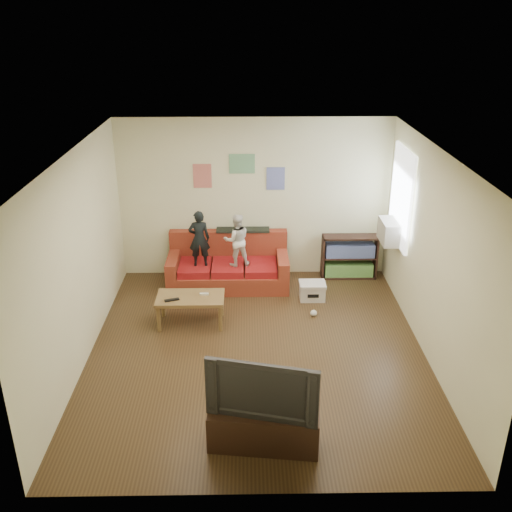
{
  "coord_description": "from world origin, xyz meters",
  "views": [
    {
      "loc": [
        -0.12,
        -6.58,
        4.27
      ],
      "look_at": [
        0.0,
        0.8,
        1.05
      ],
      "focal_mm": 40.0,
      "sensor_mm": 36.0,
      "label": 1
    }
  ],
  "objects_px": {
    "child_b": "(237,240)",
    "tv_stand": "(264,429)",
    "sofa": "(228,267)",
    "bookshelf": "(349,259)",
    "file_box": "(312,291)",
    "coffee_table": "(190,300)",
    "child_a": "(199,239)",
    "television": "(264,386)"
  },
  "relations": [
    {
      "from": "child_b",
      "to": "file_box",
      "type": "distance_m",
      "value": 1.45
    },
    {
      "from": "child_b",
      "to": "tv_stand",
      "type": "xyz_separation_m",
      "value": [
        0.33,
        -3.73,
        -0.64
      ]
    },
    {
      "from": "bookshelf",
      "to": "television",
      "type": "relative_size",
      "value": 0.81
    },
    {
      "from": "sofa",
      "to": "file_box",
      "type": "distance_m",
      "value": 1.48
    },
    {
      "from": "child_b",
      "to": "television",
      "type": "height_order",
      "value": "child_b"
    },
    {
      "from": "bookshelf",
      "to": "tv_stand",
      "type": "bearing_deg",
      "value": -110.94
    },
    {
      "from": "sofa",
      "to": "bookshelf",
      "type": "bearing_deg",
      "value": 6.44
    },
    {
      "from": "sofa",
      "to": "bookshelf",
      "type": "height_order",
      "value": "sofa"
    },
    {
      "from": "file_box",
      "to": "tv_stand",
      "type": "relative_size",
      "value": 0.36
    },
    {
      "from": "bookshelf",
      "to": "file_box",
      "type": "distance_m",
      "value": 1.1
    },
    {
      "from": "sofa",
      "to": "television",
      "type": "xyz_separation_m",
      "value": [
        0.48,
        -3.9,
        0.47
      ]
    },
    {
      "from": "coffee_table",
      "to": "television",
      "type": "bearing_deg",
      "value": -68.99
    },
    {
      "from": "bookshelf",
      "to": "television",
      "type": "bearing_deg",
      "value": -110.94
    },
    {
      "from": "sofa",
      "to": "child_b",
      "type": "relative_size",
      "value": 2.27
    },
    {
      "from": "child_b",
      "to": "coffee_table",
      "type": "relative_size",
      "value": 0.89
    },
    {
      "from": "sofa",
      "to": "child_a",
      "type": "distance_m",
      "value": 0.76
    },
    {
      "from": "sofa",
      "to": "child_b",
      "type": "distance_m",
      "value": 0.6
    },
    {
      "from": "sofa",
      "to": "child_a",
      "type": "bearing_deg",
      "value": -159.65
    },
    {
      "from": "sofa",
      "to": "tv_stand",
      "type": "xyz_separation_m",
      "value": [
        0.48,
        -3.9,
        -0.08
      ]
    },
    {
      "from": "coffee_table",
      "to": "file_box",
      "type": "xyz_separation_m",
      "value": [
        1.86,
        0.73,
        -0.23
      ]
    },
    {
      "from": "child_a",
      "to": "tv_stand",
      "type": "relative_size",
      "value": 0.81
    },
    {
      "from": "tv_stand",
      "to": "television",
      "type": "relative_size",
      "value": 1.0
    },
    {
      "from": "sofa",
      "to": "child_b",
      "type": "bearing_deg",
      "value": -48.58
    },
    {
      "from": "child_b",
      "to": "tv_stand",
      "type": "bearing_deg",
      "value": 84.82
    },
    {
      "from": "child_a",
      "to": "coffee_table",
      "type": "bearing_deg",
      "value": 82.99
    },
    {
      "from": "coffee_table",
      "to": "bookshelf",
      "type": "bearing_deg",
      "value": 31.13
    },
    {
      "from": "tv_stand",
      "to": "sofa",
      "type": "bearing_deg",
      "value": 103.91
    },
    {
      "from": "child_a",
      "to": "child_b",
      "type": "relative_size",
      "value": 1.07
    },
    {
      "from": "tv_stand",
      "to": "television",
      "type": "distance_m",
      "value": 0.55
    },
    {
      "from": "tv_stand",
      "to": "television",
      "type": "bearing_deg",
      "value": 0.0
    },
    {
      "from": "child_a",
      "to": "tv_stand",
      "type": "bearing_deg",
      "value": 100.03
    },
    {
      "from": "tv_stand",
      "to": "television",
      "type": "height_order",
      "value": "television"
    },
    {
      "from": "child_a",
      "to": "bookshelf",
      "type": "bearing_deg",
      "value": -174.88
    },
    {
      "from": "child_b",
      "to": "file_box",
      "type": "height_order",
      "value": "child_b"
    },
    {
      "from": "bookshelf",
      "to": "file_box",
      "type": "relative_size",
      "value": 2.27
    },
    {
      "from": "child_b",
      "to": "coffee_table",
      "type": "xyz_separation_m",
      "value": [
        -0.66,
        -1.15,
        -0.47
      ]
    },
    {
      "from": "coffee_table",
      "to": "file_box",
      "type": "bearing_deg",
      "value": 21.45
    },
    {
      "from": "file_box",
      "to": "television",
      "type": "bearing_deg",
      "value": -104.72
    },
    {
      "from": "child_a",
      "to": "television",
      "type": "distance_m",
      "value": 3.85
    },
    {
      "from": "child_a",
      "to": "coffee_table",
      "type": "xyz_separation_m",
      "value": [
        -0.06,
        -1.15,
        -0.5
      ]
    },
    {
      "from": "sofa",
      "to": "bookshelf",
      "type": "xyz_separation_m",
      "value": [
        2.06,
        0.23,
        0.04
      ]
    },
    {
      "from": "coffee_table",
      "to": "file_box",
      "type": "height_order",
      "value": "coffee_table"
    }
  ]
}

